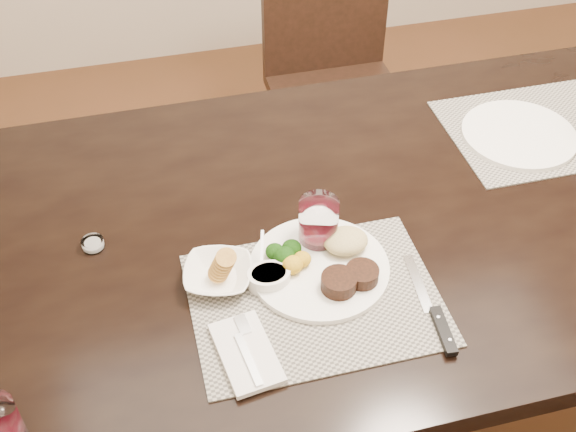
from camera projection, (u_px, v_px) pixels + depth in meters
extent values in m
plane|color=#4B2E18|center=(419.00, 390.00, 2.07)|extent=(4.50, 4.50, 0.00)
cube|color=black|center=(461.00, 205.00, 1.57)|extent=(2.00, 1.00, 0.05)
cube|color=black|center=(62.00, 261.00, 1.96)|extent=(0.08, 0.08, 0.70)
cube|color=black|center=(339.00, 101.00, 2.38)|extent=(0.42, 0.42, 0.04)
cube|color=black|center=(300.00, 196.00, 2.37)|extent=(0.04, 0.04, 0.41)
cube|color=black|center=(403.00, 179.00, 2.44)|extent=(0.04, 0.04, 0.41)
cube|color=black|center=(274.00, 132.00, 2.62)|extent=(0.04, 0.04, 0.41)
cube|color=black|center=(368.00, 118.00, 2.69)|extent=(0.04, 0.04, 0.41)
cube|color=black|center=(326.00, 6.00, 2.34)|extent=(0.42, 0.04, 0.45)
cube|color=gray|center=(315.00, 299.00, 1.35)|extent=(0.46, 0.34, 0.00)
cube|color=gray|center=(544.00, 129.00, 1.73)|extent=(0.46, 0.34, 0.00)
cylinder|color=white|center=(319.00, 267.00, 1.39)|extent=(0.27, 0.27, 0.01)
cylinder|color=black|center=(339.00, 282.00, 1.34)|extent=(0.07, 0.07, 0.03)
cylinder|color=black|center=(362.00, 274.00, 1.35)|extent=(0.06, 0.06, 0.03)
ellipsoid|color=tan|center=(346.00, 241.00, 1.41)|extent=(0.09, 0.08, 0.04)
ellipsoid|color=#15400C|center=(284.00, 256.00, 1.38)|extent=(0.04, 0.04, 0.03)
ellipsoid|color=gold|center=(292.00, 265.00, 1.37)|extent=(0.04, 0.04, 0.03)
cube|color=silver|center=(246.00, 353.00, 1.25)|extent=(0.11, 0.17, 0.01)
cube|color=silver|center=(248.00, 359.00, 1.23)|extent=(0.03, 0.11, 0.00)
cube|color=silver|center=(243.00, 324.00, 1.28)|extent=(0.03, 0.04, 0.00)
cube|color=silver|center=(418.00, 283.00, 1.37)|extent=(0.03, 0.15, 0.00)
cube|color=black|center=(443.00, 331.00, 1.28)|extent=(0.03, 0.11, 0.01)
imported|color=white|center=(218.00, 275.00, 1.37)|extent=(0.16, 0.16, 0.03)
cylinder|color=#BE913B|center=(217.00, 267.00, 1.35)|extent=(0.04, 0.05, 0.04)
cylinder|color=white|center=(269.00, 278.00, 1.36)|extent=(0.08, 0.08, 0.03)
cylinder|color=#0B340F|center=(269.00, 274.00, 1.35)|extent=(0.07, 0.07, 0.01)
cube|color=silver|center=(262.00, 247.00, 1.38)|extent=(0.01, 0.05, 0.04)
cylinder|color=silver|center=(318.00, 223.00, 1.41)|extent=(0.08, 0.08, 0.11)
cylinder|color=#3A050D|center=(318.00, 237.00, 1.44)|extent=(0.07, 0.07, 0.03)
cylinder|color=white|center=(519.00, 134.00, 1.70)|extent=(0.27, 0.27, 0.01)
cylinder|color=silver|center=(93.00, 244.00, 1.44)|extent=(0.04, 0.04, 0.02)
cylinder|color=white|center=(93.00, 245.00, 1.44)|extent=(0.03, 0.03, 0.01)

